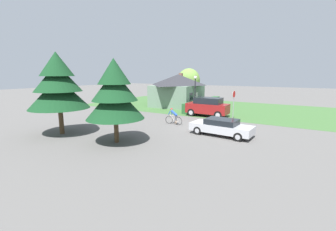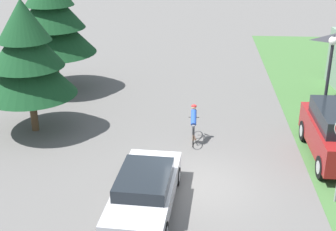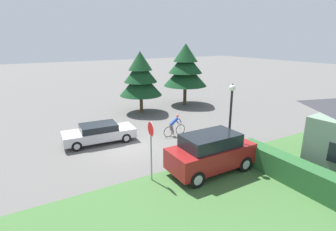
{
  "view_description": "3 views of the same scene",
  "coord_description": "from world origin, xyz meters",
  "px_view_note": "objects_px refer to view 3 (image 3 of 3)",
  "views": [
    {
      "loc": [
        -17.74,
        -6.46,
        4.54
      ],
      "look_at": [
        -1.18,
        3.56,
        0.95
      ],
      "focal_mm": 24.0,
      "sensor_mm": 36.0,
      "label": 1
    },
    {
      "loc": [
        -0.14,
        -13.69,
        8.41
      ],
      "look_at": [
        -1.35,
        3.88,
        0.91
      ],
      "focal_mm": 50.0,
      "sensor_mm": 36.0,
      "label": 2
    },
    {
      "loc": [
        14.43,
        -5.64,
        6.52
      ],
      "look_at": [
        -0.94,
        3.34,
        1.32
      ],
      "focal_mm": 28.0,
      "sensor_mm": 36.0,
      "label": 3
    }
  ],
  "objects_px": {
    "cyclist": "(174,126)",
    "street_lamp": "(231,112)",
    "stop_sign": "(151,140)",
    "conifer_tall_near": "(141,77)",
    "conifer_tall_far": "(185,68)",
    "sedan_left_lane": "(99,133)",
    "parked_suv_right": "(211,152)"
  },
  "relations": [
    {
      "from": "cyclist",
      "to": "conifer_tall_far",
      "type": "height_order",
      "value": "conifer_tall_far"
    },
    {
      "from": "cyclist",
      "to": "stop_sign",
      "type": "xyz_separation_m",
      "value": [
        4.61,
        -4.12,
        1.37
      ]
    },
    {
      "from": "conifer_tall_near",
      "to": "sedan_left_lane",
      "type": "bearing_deg",
      "value": -45.73
    },
    {
      "from": "cyclist",
      "to": "street_lamp",
      "type": "relative_size",
      "value": 0.39
    },
    {
      "from": "cyclist",
      "to": "street_lamp",
      "type": "height_order",
      "value": "street_lamp"
    },
    {
      "from": "parked_suv_right",
      "to": "stop_sign",
      "type": "relative_size",
      "value": 1.51
    },
    {
      "from": "parked_suv_right",
      "to": "conifer_tall_near",
      "type": "height_order",
      "value": "conifer_tall_near"
    },
    {
      "from": "stop_sign",
      "to": "street_lamp",
      "type": "bearing_deg",
      "value": -91.76
    },
    {
      "from": "sedan_left_lane",
      "to": "stop_sign",
      "type": "relative_size",
      "value": 1.58
    },
    {
      "from": "street_lamp",
      "to": "conifer_tall_far",
      "type": "xyz_separation_m",
      "value": [
        -12.41,
        5.51,
        0.85
      ]
    },
    {
      "from": "conifer_tall_near",
      "to": "conifer_tall_far",
      "type": "relative_size",
      "value": 0.9
    },
    {
      "from": "stop_sign",
      "to": "conifer_tall_near",
      "type": "relative_size",
      "value": 0.53
    },
    {
      "from": "cyclist",
      "to": "street_lamp",
      "type": "xyz_separation_m",
      "value": [
        5.11,
        0.26,
        2.2
      ]
    },
    {
      "from": "stop_sign",
      "to": "conifer_tall_far",
      "type": "xyz_separation_m",
      "value": [
        -11.92,
        9.89,
        1.68
      ]
    },
    {
      "from": "street_lamp",
      "to": "conifer_tall_far",
      "type": "bearing_deg",
      "value": 156.06
    },
    {
      "from": "parked_suv_right",
      "to": "sedan_left_lane",
      "type": "bearing_deg",
      "value": 118.85
    },
    {
      "from": "sedan_left_lane",
      "to": "conifer_tall_near",
      "type": "xyz_separation_m",
      "value": [
        -5.34,
        5.48,
        2.66
      ]
    },
    {
      "from": "street_lamp",
      "to": "stop_sign",
      "type": "bearing_deg",
      "value": -96.4
    },
    {
      "from": "conifer_tall_far",
      "to": "sedan_left_lane",
      "type": "bearing_deg",
      "value": -61.1
    },
    {
      "from": "street_lamp",
      "to": "conifer_tall_near",
      "type": "bearing_deg",
      "value": 178.44
    },
    {
      "from": "stop_sign",
      "to": "cyclist",
      "type": "bearing_deg",
      "value": -37.13
    },
    {
      "from": "parked_suv_right",
      "to": "conifer_tall_near",
      "type": "relative_size",
      "value": 0.8
    },
    {
      "from": "stop_sign",
      "to": "street_lamp",
      "type": "height_order",
      "value": "street_lamp"
    },
    {
      "from": "sedan_left_lane",
      "to": "stop_sign",
      "type": "distance_m",
      "value": 6.25
    },
    {
      "from": "cyclist",
      "to": "parked_suv_right",
      "type": "height_order",
      "value": "parked_suv_right"
    },
    {
      "from": "street_lamp",
      "to": "conifer_tall_far",
      "type": "height_order",
      "value": "conifer_tall_far"
    },
    {
      "from": "sedan_left_lane",
      "to": "cyclist",
      "type": "relative_size",
      "value": 2.7
    },
    {
      "from": "parked_suv_right",
      "to": "street_lamp",
      "type": "xyz_separation_m",
      "value": [
        -0.25,
        1.41,
        1.86
      ]
    },
    {
      "from": "stop_sign",
      "to": "street_lamp",
      "type": "distance_m",
      "value": 4.48
    },
    {
      "from": "street_lamp",
      "to": "parked_suv_right",
      "type": "bearing_deg",
      "value": -79.91
    },
    {
      "from": "parked_suv_right",
      "to": "stop_sign",
      "type": "distance_m",
      "value": 3.23
    },
    {
      "from": "cyclist",
      "to": "conifer_tall_far",
      "type": "bearing_deg",
      "value": 51.71
    }
  ]
}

